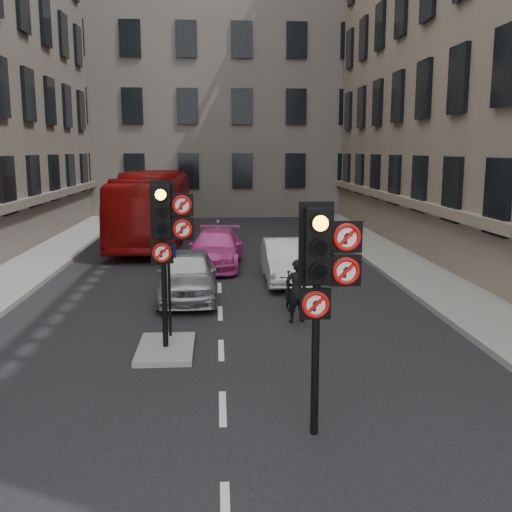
{
  "coord_description": "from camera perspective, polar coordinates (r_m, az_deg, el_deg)",
  "views": [
    {
      "loc": [
        -0.06,
        -7.55,
        4.32
      ],
      "look_at": [
        0.57,
        2.12,
        2.6
      ],
      "focal_mm": 42.0,
      "sensor_mm": 36.0,
      "label": 1
    }
  ],
  "objects": [
    {
      "name": "info_sign",
      "position": [
        13.62,
        -8.28,
        -2.04
      ],
      "size": [
        0.37,
        0.13,
        2.12
      ],
      "rotation": [
        0.0,
        0.0,
        -0.13
      ],
      "color": "black",
      "rests_on": "centre_island"
    },
    {
      "name": "bus_red",
      "position": [
        28.72,
        -9.74,
        4.63
      ],
      "size": [
        2.82,
        11.95,
        3.33
      ],
      "primitive_type": "imported",
      "rotation": [
        0.0,
        0.0,
        -0.0
      ],
      "color": "maroon",
      "rests_on": "ground"
    },
    {
      "name": "car_white",
      "position": [
        19.88,
        2.95,
        -0.46
      ],
      "size": [
        1.47,
        4.19,
        1.38
      ],
      "primitive_type": "imported",
      "rotation": [
        0.0,
        0.0,
        -0.0
      ],
      "color": "silver",
      "rests_on": "ground"
    },
    {
      "name": "car_pink",
      "position": [
        22.36,
        -3.88,
        0.68
      ],
      "size": [
        2.28,
        4.81,
        1.36
      ],
      "primitive_type": "imported",
      "rotation": [
        0.0,
        0.0,
        -0.08
      ],
      "color": "#D73F9B",
      "rests_on": "ground"
    },
    {
      "name": "centre_island",
      "position": [
        13.3,
        -8.58,
        -8.73
      ],
      "size": [
        1.2,
        2.0,
        0.12
      ],
      "primitive_type": "cube",
      "color": "gray",
      "rests_on": "ground"
    },
    {
      "name": "building_far",
      "position": [
        45.9,
        -3.84,
        17.17
      ],
      "size": [
        30.0,
        14.0,
        20.0
      ],
      "primitive_type": "cube",
      "color": "#6D645C",
      "rests_on": "ground"
    },
    {
      "name": "motorcyclist",
      "position": [
        15.16,
        3.87,
        -3.34
      ],
      "size": [
        0.67,
        0.53,
        1.62
      ],
      "primitive_type": "imported",
      "rotation": [
        0.0,
        0.0,
        3.4
      ],
      "color": "black",
      "rests_on": "ground"
    },
    {
      "name": "signal_near",
      "position": [
        8.85,
        6.38,
        -1.32
      ],
      "size": [
        0.91,
        0.4,
        3.58
      ],
      "color": "black",
      "rests_on": "ground"
    },
    {
      "name": "pavement_right",
      "position": [
        21.28,
        16.27,
        -1.83
      ],
      "size": [
        3.0,
        50.0,
        0.16
      ],
      "primitive_type": "cube",
      "color": "gray",
      "rests_on": "ground"
    },
    {
      "name": "signal_far",
      "position": [
        12.69,
        -8.51,
        2.64
      ],
      "size": [
        0.91,
        0.4,
        3.58
      ],
      "color": "black",
      "rests_on": "centre_island"
    },
    {
      "name": "ground",
      "position": [
        8.7,
        -3.04,
        -19.73
      ],
      "size": [
        120.0,
        120.0,
        0.0
      ],
      "primitive_type": "plane",
      "color": "black",
      "rests_on": "ground"
    },
    {
      "name": "motorcycle",
      "position": [
        16.94,
        3.07,
        -3.12
      ],
      "size": [
        0.66,
        1.57,
        0.92
      ],
      "primitive_type": "imported",
      "rotation": [
        0.0,
        0.0,
        -0.15
      ],
      "color": "black",
      "rests_on": "ground"
    },
    {
      "name": "car_silver",
      "position": [
        17.66,
        -6.54,
        -1.75
      ],
      "size": [
        1.79,
        4.26,
        1.44
      ],
      "primitive_type": "imported",
      "rotation": [
        0.0,
        0.0,
        0.02
      ],
      "color": "#A0A2A8",
      "rests_on": "ground"
    }
  ]
}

